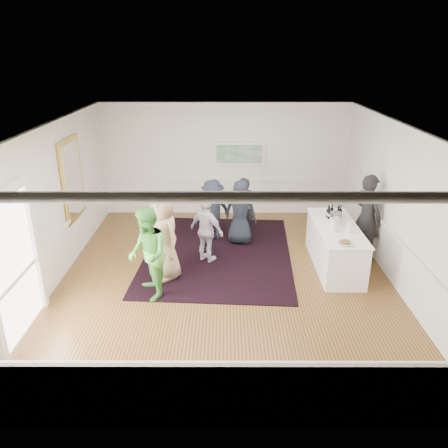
{
  "coord_description": "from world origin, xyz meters",
  "views": [
    {
      "loc": [
        -0.01,
        -8.21,
        4.55
      ],
      "look_at": [
        -0.02,
        0.2,
        1.15
      ],
      "focal_mm": 35.0,
      "sensor_mm": 36.0,
      "label": 1
    }
  ],
  "objects_px": {
    "guest_lilac": "(207,231)",
    "guest_dark_a": "(213,210)",
    "bartender": "(367,217)",
    "guest_navy": "(240,212)",
    "guest_tan": "(164,236)",
    "serving_table": "(335,246)",
    "guest_dark_b": "(243,208)",
    "ice_bucket": "(335,218)",
    "guest_green": "(148,254)",
    "nut_bowl": "(345,243)"
  },
  "relations": [
    {
      "from": "guest_green",
      "to": "guest_navy",
      "type": "distance_m",
      "value": 3.17
    },
    {
      "from": "guest_navy",
      "to": "guest_green",
      "type": "bearing_deg",
      "value": 67.26
    },
    {
      "from": "guest_dark_b",
      "to": "ice_bucket",
      "type": "bearing_deg",
      "value": 130.19
    },
    {
      "from": "guest_dark_b",
      "to": "guest_navy",
      "type": "bearing_deg",
      "value": 63.0
    },
    {
      "from": "bartender",
      "to": "guest_navy",
      "type": "height_order",
      "value": "bartender"
    },
    {
      "from": "guest_lilac",
      "to": "ice_bucket",
      "type": "xyz_separation_m",
      "value": [
        2.84,
        -0.06,
        0.33
      ]
    },
    {
      "from": "serving_table",
      "to": "bartender",
      "type": "relative_size",
      "value": 1.19
    },
    {
      "from": "guest_dark_a",
      "to": "guest_dark_b",
      "type": "distance_m",
      "value": 0.75
    },
    {
      "from": "guest_lilac",
      "to": "ice_bucket",
      "type": "distance_m",
      "value": 2.86
    },
    {
      "from": "guest_tan",
      "to": "guest_green",
      "type": "xyz_separation_m",
      "value": [
        -0.2,
        -0.81,
        -0.02
      ]
    },
    {
      "from": "ice_bucket",
      "to": "guest_navy",
      "type": "bearing_deg",
      "value": 151.92
    },
    {
      "from": "guest_tan",
      "to": "guest_navy",
      "type": "height_order",
      "value": "guest_tan"
    },
    {
      "from": "guest_lilac",
      "to": "nut_bowl",
      "type": "xyz_separation_m",
      "value": [
        2.77,
        -1.21,
        0.25
      ]
    },
    {
      "from": "bartender",
      "to": "guest_navy",
      "type": "distance_m",
      "value": 2.96
    },
    {
      "from": "guest_tan",
      "to": "guest_lilac",
      "type": "distance_m",
      "value": 1.15
    },
    {
      "from": "nut_bowl",
      "to": "guest_dark_b",
      "type": "bearing_deg",
      "value": 127.0
    },
    {
      "from": "guest_lilac",
      "to": "guest_dark_b",
      "type": "xyz_separation_m",
      "value": [
        0.85,
        1.33,
        0.05
      ]
    },
    {
      "from": "serving_table",
      "to": "guest_tan",
      "type": "distance_m",
      "value": 3.76
    },
    {
      "from": "guest_green",
      "to": "guest_lilac",
      "type": "bearing_deg",
      "value": 125.14
    },
    {
      "from": "guest_green",
      "to": "ice_bucket",
      "type": "height_order",
      "value": "guest_green"
    },
    {
      "from": "guest_lilac",
      "to": "ice_bucket",
      "type": "bearing_deg",
      "value": -145.34
    },
    {
      "from": "guest_dark_a",
      "to": "ice_bucket",
      "type": "bearing_deg",
      "value": 120.08
    },
    {
      "from": "bartender",
      "to": "guest_green",
      "type": "height_order",
      "value": "bartender"
    },
    {
      "from": "guest_lilac",
      "to": "nut_bowl",
      "type": "distance_m",
      "value": 3.03
    },
    {
      "from": "guest_lilac",
      "to": "guest_tan",
      "type": "bearing_deg",
      "value": 76.95
    },
    {
      "from": "guest_dark_a",
      "to": "guest_lilac",
      "type": "bearing_deg",
      "value": 51.01
    },
    {
      "from": "serving_table",
      "to": "guest_tan",
      "type": "relative_size",
      "value": 1.26
    },
    {
      "from": "guest_lilac",
      "to": "serving_table",
      "type": "bearing_deg",
      "value": -149.2
    },
    {
      "from": "bartender",
      "to": "guest_dark_a",
      "type": "bearing_deg",
      "value": 38.66
    },
    {
      "from": "serving_table",
      "to": "guest_green",
      "type": "distance_m",
      "value": 4.13
    },
    {
      "from": "guest_navy",
      "to": "ice_bucket",
      "type": "xyz_separation_m",
      "value": [
        2.05,
        -1.09,
        0.27
      ]
    },
    {
      "from": "guest_green",
      "to": "guest_tan",
      "type": "bearing_deg",
      "value": 145.6
    },
    {
      "from": "bartender",
      "to": "guest_green",
      "type": "xyz_separation_m",
      "value": [
        -4.67,
        -1.73,
        -0.08
      ]
    },
    {
      "from": "bartender",
      "to": "guest_dark_a",
      "type": "distance_m",
      "value": 3.68
    },
    {
      "from": "guest_tan",
      "to": "guest_navy",
      "type": "relative_size",
      "value": 1.16
    },
    {
      "from": "ice_bucket",
      "to": "nut_bowl",
      "type": "bearing_deg",
      "value": -93.58
    },
    {
      "from": "guest_lilac",
      "to": "guest_dark_a",
      "type": "xyz_separation_m",
      "value": [
        0.1,
        1.25,
        0.03
      ]
    },
    {
      "from": "serving_table",
      "to": "guest_lilac",
      "type": "relative_size",
      "value": 1.58
    },
    {
      "from": "guest_dark_a",
      "to": "guest_navy",
      "type": "bearing_deg",
      "value": 127.94
    },
    {
      "from": "ice_bucket",
      "to": "serving_table",
      "type": "bearing_deg",
      "value": -89.52
    },
    {
      "from": "ice_bucket",
      "to": "guest_dark_a",
      "type": "bearing_deg",
      "value": 154.35
    },
    {
      "from": "bartender",
      "to": "guest_green",
      "type": "relative_size",
      "value": 1.09
    },
    {
      "from": "guest_navy",
      "to": "ice_bucket",
      "type": "height_order",
      "value": "guest_navy"
    },
    {
      "from": "guest_green",
      "to": "guest_dark_b",
      "type": "xyz_separation_m",
      "value": [
        1.91,
        2.88,
        -0.12
      ]
    },
    {
      "from": "ice_bucket",
      "to": "guest_dark_b",
      "type": "bearing_deg",
      "value": 144.98
    },
    {
      "from": "serving_table",
      "to": "bartender",
      "type": "distance_m",
      "value": 1.03
    },
    {
      "from": "guest_green",
      "to": "guest_dark_a",
      "type": "bearing_deg",
      "value": 136.9
    },
    {
      "from": "guest_green",
      "to": "ice_bucket",
      "type": "distance_m",
      "value": 4.17
    },
    {
      "from": "guest_green",
      "to": "guest_lilac",
      "type": "distance_m",
      "value": 1.89
    },
    {
      "from": "serving_table",
      "to": "guest_green",
      "type": "relative_size",
      "value": 1.3
    }
  ]
}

